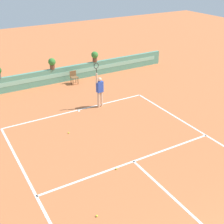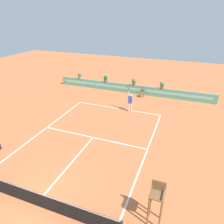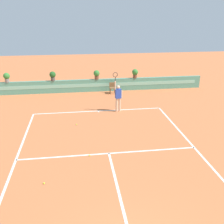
% 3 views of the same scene
% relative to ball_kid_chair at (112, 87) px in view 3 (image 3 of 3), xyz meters
% --- Properties ---
extents(ground_plane, '(60.00, 60.00, 0.00)m').
position_rel_ball_kid_chair_xyz_m(ground_plane, '(-1.45, -9.66, -0.48)').
color(ground_plane, '#C66B3D').
extents(court_lines, '(8.32, 11.94, 0.01)m').
position_rel_ball_kid_chair_xyz_m(court_lines, '(-1.45, -8.94, -0.47)').
color(court_lines, white).
rests_on(court_lines, ground).
extents(back_wall_barrier, '(18.00, 0.21, 1.00)m').
position_rel_ball_kid_chair_xyz_m(back_wall_barrier, '(-1.45, 0.73, 0.02)').
color(back_wall_barrier, '#599E84').
rests_on(back_wall_barrier, ground).
extents(ball_kid_chair, '(0.44, 0.44, 0.85)m').
position_rel_ball_kid_chair_xyz_m(ball_kid_chair, '(0.00, 0.00, 0.00)').
color(ball_kid_chair, brown).
rests_on(ball_kid_chair, ground).
extents(tennis_player, '(0.62, 0.27, 2.58)m').
position_rel_ball_kid_chair_xyz_m(tennis_player, '(-0.19, -3.99, 0.57)').
color(tennis_player, beige).
rests_on(tennis_player, ground).
extents(tennis_ball_near_baseline, '(0.07, 0.07, 0.07)m').
position_rel_ball_kid_chair_xyz_m(tennis_ball_near_baseline, '(-2.89, -5.84, -0.44)').
color(tennis_ball_near_baseline, '#CCE033').
rests_on(tennis_ball_near_baseline, ground).
extents(tennis_ball_mid_court, '(0.07, 0.07, 0.07)m').
position_rel_ball_kid_chair_xyz_m(tennis_ball_mid_court, '(-2.34, -9.36, -0.44)').
color(tennis_ball_mid_court, '#CCE033').
rests_on(tennis_ball_mid_court, ground).
extents(tennis_ball_by_sideline, '(0.07, 0.07, 0.07)m').
position_rel_ball_kid_chair_xyz_m(tennis_ball_by_sideline, '(-4.16, -11.17, -0.44)').
color(tennis_ball_by_sideline, '#CCE033').
rests_on(tennis_ball_by_sideline, ground).
extents(potted_plant_far_left, '(0.48, 0.48, 0.72)m').
position_rel_ball_kid_chair_xyz_m(potted_plant_far_left, '(-8.01, 0.73, 0.93)').
color(potted_plant_far_left, gray).
rests_on(potted_plant_far_left, back_wall_barrier).
extents(potted_plant_left, '(0.48, 0.48, 0.72)m').
position_rel_ball_kid_chair_xyz_m(potted_plant_left, '(-4.58, 0.73, 0.93)').
color(potted_plant_left, '#514C47').
rests_on(potted_plant_left, back_wall_barrier).
extents(potted_plant_centre, '(0.48, 0.48, 0.72)m').
position_rel_ball_kid_chair_xyz_m(potted_plant_centre, '(-1.16, 0.73, 0.93)').
color(potted_plant_centre, brown).
rests_on(potted_plant_centre, back_wall_barrier).
extents(potted_plant_right, '(0.48, 0.48, 0.72)m').
position_rel_ball_kid_chair_xyz_m(potted_plant_right, '(1.96, 0.73, 0.93)').
color(potted_plant_right, brown).
rests_on(potted_plant_right, back_wall_barrier).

